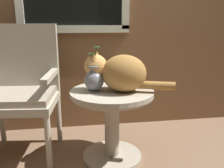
{
  "coord_description": "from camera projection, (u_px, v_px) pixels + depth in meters",
  "views": [
    {
      "loc": [
        -0.15,
        -1.52,
        1.06
      ],
      "look_at": [
        0.11,
        0.21,
        0.61
      ],
      "focal_mm": 38.6,
      "sensor_mm": 36.0,
      "label": 1
    }
  ],
  "objects": [
    {
      "name": "wicker_side_table",
      "position": [
        112.0,
        112.0,
        1.86
      ],
      "size": [
        0.63,
        0.63,
        0.56
      ],
      "color": "#B2A893",
      "rests_on": "ground_plane"
    },
    {
      "name": "wicker_chair",
      "position": [
        21.0,
        85.0,
        1.92
      ],
      "size": [
        0.6,
        0.56,
        1.05
      ],
      "color": "#B2A893",
      "rests_on": "ground_plane"
    },
    {
      "name": "cat",
      "position": [
        120.0,
        72.0,
        1.76
      ],
      "size": [
        0.65,
        0.36,
        0.29
      ],
      "color": "#AD7A3D",
      "rests_on": "wicker_side_table"
    },
    {
      "name": "pewter_vase_with_ivy",
      "position": [
        94.0,
        78.0,
        1.76
      ],
      "size": [
        0.15,
        0.15,
        0.33
      ],
      "color": "slate",
      "rests_on": "wicker_side_table"
    }
  ]
}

